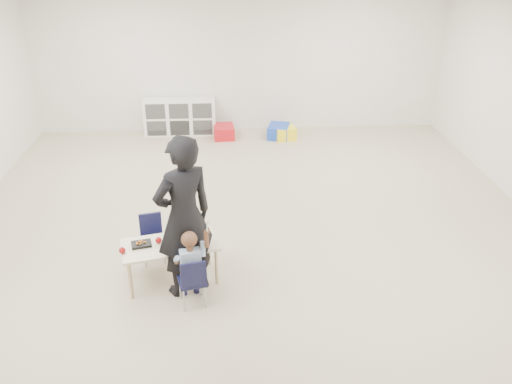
{
  "coord_description": "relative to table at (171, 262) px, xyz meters",
  "views": [
    {
      "loc": [
        -0.31,
        -6.09,
        3.66
      ],
      "look_at": [
        0.04,
        -0.28,
        0.85
      ],
      "focal_mm": 38.0,
      "sensor_mm": 36.0,
      "label": 1
    }
  ],
  "objects": [
    {
      "name": "room",
      "position": [
        0.97,
        0.82,
        1.15
      ],
      "size": [
        9.0,
        9.02,
        2.8
      ],
      "color": "beige",
      "rests_on": "ground"
    },
    {
      "name": "table",
      "position": [
        0.0,
        0.0,
        0.0
      ],
      "size": [
        1.17,
        0.77,
        0.49
      ],
      "rotation": [
        0.0,
        0.0,
        0.23
      ],
      "color": "beige",
      "rests_on": "ground"
    },
    {
      "name": "chair_near",
      "position": [
        0.26,
        -0.44,
        0.04
      ],
      "size": [
        0.34,
        0.33,
        0.59
      ],
      "primitive_type": null,
      "rotation": [
        0.0,
        0.0,
        0.23
      ],
      "color": "black",
      "rests_on": "ground"
    },
    {
      "name": "chair_far",
      "position": [
        -0.26,
        0.44,
        0.04
      ],
      "size": [
        0.34,
        0.33,
        0.59
      ],
      "primitive_type": null,
      "rotation": [
        0.0,
        0.0,
        0.23
      ],
      "color": "black",
      "rests_on": "ground"
    },
    {
      "name": "child",
      "position": [
        0.26,
        -0.44,
        0.21
      ],
      "size": [
        0.47,
        0.47,
        0.93
      ],
      "primitive_type": null,
      "rotation": [
        0.0,
        0.0,
        0.23
      ],
      "color": "#A3C0DD",
      "rests_on": "chair_near"
    },
    {
      "name": "lunch_tray_near",
      "position": [
        0.1,
        0.1,
        0.26
      ],
      "size": [
        0.25,
        0.21,
        0.03
      ],
      "primitive_type": "cube",
      "rotation": [
        0.0,
        0.0,
        0.23
      ],
      "color": "black",
      "rests_on": "table"
    },
    {
      "name": "lunch_tray_far",
      "position": [
        -0.32,
        -0.02,
        0.26
      ],
      "size": [
        0.25,
        0.21,
        0.03
      ],
      "primitive_type": "cube",
      "rotation": [
        0.0,
        0.0,
        0.23
      ],
      "color": "black",
      "rests_on": "table"
    },
    {
      "name": "milk_carton",
      "position": [
        0.04,
        -0.13,
        0.29
      ],
      "size": [
        0.08,
        0.08,
        0.1
      ],
      "primitive_type": "cube",
      "rotation": [
        0.0,
        0.0,
        0.23
      ],
      "color": "white",
      "rests_on": "table"
    },
    {
      "name": "bread_roll",
      "position": [
        0.28,
        -0.02,
        0.28
      ],
      "size": [
        0.09,
        0.09,
        0.07
      ],
      "primitive_type": "ellipsoid",
      "color": "tan",
      "rests_on": "table"
    },
    {
      "name": "apple_near",
      "position": [
        -0.13,
        0.02,
        0.28
      ],
      "size": [
        0.07,
        0.07,
        0.07
      ],
      "primitive_type": "sphere",
      "color": "maroon",
      "rests_on": "table"
    },
    {
      "name": "apple_far",
      "position": [
        -0.5,
        -0.17,
        0.28
      ],
      "size": [
        0.07,
        0.07,
        0.07
      ],
      "primitive_type": "sphere",
      "color": "maroon",
      "rests_on": "table"
    },
    {
      "name": "cubby_shelf",
      "position": [
        -0.23,
        5.1,
        0.1
      ],
      "size": [
        1.4,
        0.4,
        0.7
      ],
      "primitive_type": "cube",
      "color": "white",
      "rests_on": "ground"
    },
    {
      "name": "adult",
      "position": [
        0.19,
        -0.18,
        0.67
      ],
      "size": [
        0.8,
        0.72,
        1.84
      ],
      "primitive_type": "imported",
      "rotation": [
        0.0,
        0.0,
        3.68
      ],
      "color": "black",
      "rests_on": "ground"
    },
    {
      "name": "bin_red",
      "position": [
        0.63,
        4.8,
        -0.13
      ],
      "size": [
        0.42,
        0.52,
        0.24
      ],
      "primitive_type": "cube",
      "rotation": [
        0.0,
        0.0,
        0.07
      ],
      "color": "red",
      "rests_on": "ground"
    },
    {
      "name": "bin_yellow",
      "position": [
        1.8,
        4.72,
        -0.13
      ],
      "size": [
        0.47,
        0.56,
        0.24
      ],
      "primitive_type": "cube",
      "rotation": [
        0.0,
        0.0,
        0.19
      ],
      "color": "yellow",
      "rests_on": "ground"
    },
    {
      "name": "bin_blue",
      "position": [
        1.7,
        4.76,
        -0.13
      ],
      "size": [
        0.5,
        0.58,
        0.25
      ],
      "primitive_type": "cube",
      "rotation": [
        0.0,
        0.0,
        -0.25
      ],
      "color": "blue",
      "rests_on": "ground"
    }
  ]
}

